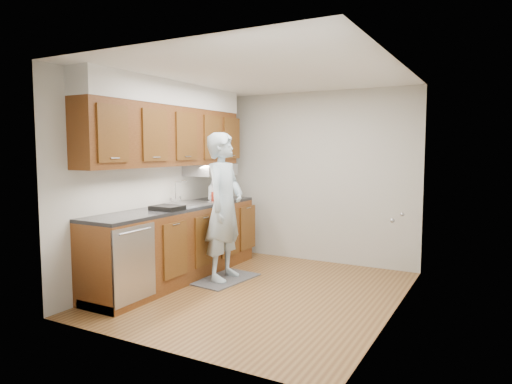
# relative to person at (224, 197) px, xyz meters

# --- Properties ---
(floor) EXTENTS (3.50, 3.50, 0.00)m
(floor) POSITION_rel_person_xyz_m (0.65, -0.24, -1.07)
(floor) COLOR olive
(floor) RESTS_ON ground
(ceiling) EXTENTS (3.50, 3.50, 0.00)m
(ceiling) POSITION_rel_person_xyz_m (0.65, -0.24, 1.43)
(ceiling) COLOR white
(ceiling) RESTS_ON wall_left
(wall_left) EXTENTS (0.02, 3.50, 2.50)m
(wall_left) POSITION_rel_person_xyz_m (-0.85, -0.24, 0.18)
(wall_left) COLOR #B6B5AB
(wall_left) RESTS_ON floor
(wall_right) EXTENTS (0.02, 3.50, 2.50)m
(wall_right) POSITION_rel_person_xyz_m (2.15, -0.24, 0.18)
(wall_right) COLOR #B6B5AB
(wall_right) RESTS_ON floor
(wall_back) EXTENTS (3.00, 0.02, 2.50)m
(wall_back) POSITION_rel_person_xyz_m (0.65, 1.51, 0.18)
(wall_back) COLOR #B6B5AB
(wall_back) RESTS_ON floor
(counter) EXTENTS (0.64, 2.80, 1.30)m
(counter) POSITION_rel_person_xyz_m (-0.55, -0.24, -0.58)
(counter) COLOR brown
(counter) RESTS_ON floor
(upper_cabinets) EXTENTS (0.47, 2.80, 1.21)m
(upper_cabinets) POSITION_rel_person_xyz_m (-0.68, -0.19, 0.88)
(upper_cabinets) COLOR brown
(upper_cabinets) RESTS_ON wall_left
(closet_door) EXTENTS (0.02, 1.22, 2.05)m
(closet_door) POSITION_rel_person_xyz_m (2.14, 0.06, -0.04)
(closet_door) COLOR silver
(closet_door) RESTS_ON wall_right
(floor_mat) EXTENTS (0.62, 0.94, 0.02)m
(floor_mat) POSITION_rel_person_xyz_m (0.00, 0.00, -1.06)
(floor_mat) COLOR slate
(floor_mat) RESTS_ON floor
(person) EXTENTS (0.57, 0.79, 2.10)m
(person) POSITION_rel_person_xyz_m (0.00, 0.00, 0.00)
(person) COLOR #A9C1CE
(person) RESTS_ON floor_mat
(soap_bottle_a) EXTENTS (0.13, 0.13, 0.29)m
(soap_bottle_a) POSITION_rel_person_xyz_m (-0.54, 0.52, 0.02)
(soap_bottle_a) COLOR silver
(soap_bottle_a) RESTS_ON counter
(soap_bottle_b) EXTENTS (0.13, 0.13, 0.20)m
(soap_bottle_b) POSITION_rel_person_xyz_m (-0.49, 0.64, -0.03)
(soap_bottle_b) COLOR silver
(soap_bottle_b) RESTS_ON counter
(soda_can) EXTENTS (0.09, 0.09, 0.13)m
(soda_can) POSITION_rel_person_xyz_m (-0.48, 0.47, -0.06)
(soda_can) COLOR red
(soda_can) RESTS_ON counter
(dish_rack) EXTENTS (0.35, 0.29, 0.05)m
(dish_rack) POSITION_rel_person_xyz_m (-0.43, -0.59, -0.10)
(dish_rack) COLOR black
(dish_rack) RESTS_ON counter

